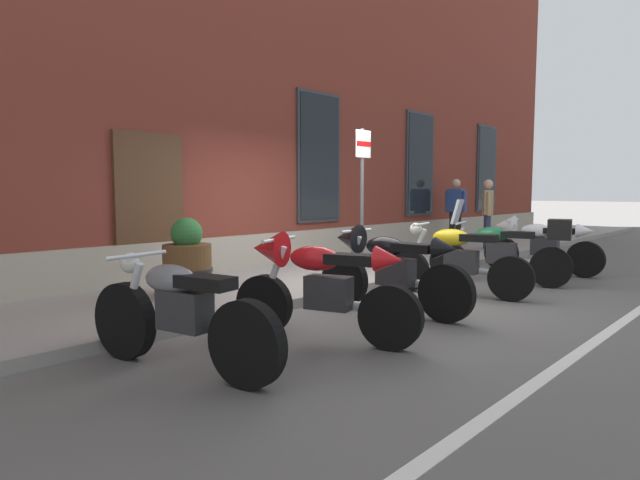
% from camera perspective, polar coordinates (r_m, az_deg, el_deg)
% --- Properties ---
extents(ground_plane, '(140.00, 140.00, 0.00)m').
position_cam_1_polar(ground_plane, '(7.87, 4.53, -5.55)').
color(ground_plane, '#565451').
extents(sidewalk, '(31.98, 2.54, 0.12)m').
position_cam_1_polar(sidewalk, '(8.67, -2.17, -4.11)').
color(sidewalk, gray).
rests_on(sidewalk, ground_plane).
extents(lane_stripe, '(31.98, 0.12, 0.01)m').
position_cam_1_polar(lane_stripe, '(6.50, 27.88, -8.41)').
color(lane_stripe, silver).
rests_on(lane_stripe, ground_plane).
extents(brick_pub_facade, '(25.98, 5.85, 7.84)m').
position_cam_1_polar(brick_pub_facade, '(12.06, -17.21, 16.68)').
color(brick_pub_facade, maroon).
rests_on(brick_pub_facade, ground_plane).
extents(motorcycle_grey_naked, '(0.65, 2.03, 0.94)m').
position_cam_1_polar(motorcycle_grey_naked, '(4.58, -14.45, -7.44)').
color(motorcycle_grey_naked, black).
rests_on(motorcycle_grey_naked, ground_plane).
extents(motorcycle_red_sport, '(0.78, 1.91, 1.06)m').
position_cam_1_polar(motorcycle_red_sport, '(5.33, -0.33, -4.42)').
color(motorcycle_red_sport, black).
rests_on(motorcycle_red_sport, ground_plane).
extents(motorcycle_black_sport, '(0.62, 2.07, 1.05)m').
position_cam_1_polar(motorcycle_black_sport, '(6.58, 6.97, -2.68)').
color(motorcycle_black_sport, black).
rests_on(motorcycle_black_sport, ground_plane).
extents(motorcycle_yellow_naked, '(0.69, 2.02, 1.00)m').
position_cam_1_polar(motorcycle_yellow_naked, '(7.82, 14.01, -2.12)').
color(motorcycle_yellow_naked, black).
rests_on(motorcycle_yellow_naked, ground_plane).
extents(motorcycle_green_touring, '(0.90, 2.11, 1.32)m').
position_cam_1_polar(motorcycle_green_touring, '(8.97, 18.85, -0.92)').
color(motorcycle_green_touring, black).
rests_on(motorcycle_green_touring, ground_plane).
extents(motorcycle_white_sport, '(0.62, 2.05, 1.01)m').
position_cam_1_polar(motorcycle_white_sport, '(10.39, 21.67, -0.21)').
color(motorcycle_white_sport, black).
rests_on(motorcycle_white_sport, ground_plane).
extents(pedestrian_tan_coat, '(0.52, 0.38, 1.58)m').
position_cam_1_polar(pedestrian_tan_coat, '(13.06, 17.05, 2.97)').
color(pedestrian_tan_coat, '#2D3351').
rests_on(pedestrian_tan_coat, sidewalk).
extents(pedestrian_blue_top, '(0.23, 0.59, 1.62)m').
position_cam_1_polar(pedestrian_blue_top, '(14.20, 13.93, 3.30)').
color(pedestrian_blue_top, black).
rests_on(pedestrian_blue_top, sidewalk).
extents(parking_sign, '(0.36, 0.07, 2.34)m').
position_cam_1_polar(parking_sign, '(9.00, 4.44, 6.31)').
color(parking_sign, '#4C4C51').
rests_on(parking_sign, sidewalk).
extents(barrel_planter, '(0.64, 0.64, 1.00)m').
position_cam_1_polar(barrel_planter, '(7.17, -13.65, -2.32)').
color(barrel_planter, brown).
rests_on(barrel_planter, sidewalk).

